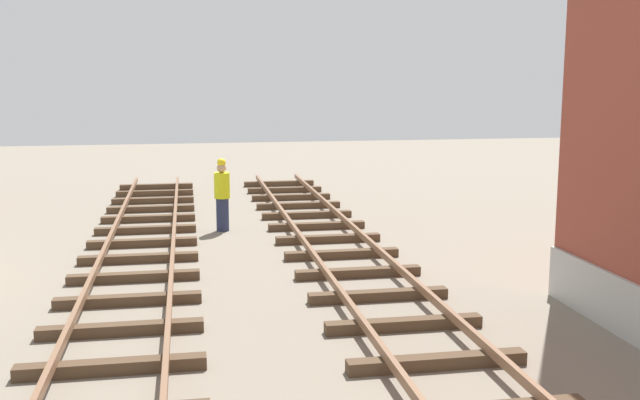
{
  "coord_description": "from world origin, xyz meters",
  "views": [
    {
      "loc": [
        -2.56,
        -4.43,
        3.91
      ],
      "look_at": [
        0.05,
        10.04,
        1.46
      ],
      "focal_mm": 41.79,
      "sensor_mm": 36.0,
      "label": 1
    }
  ],
  "objects": [
    {
      "name": "track_worker_foreground",
      "position": [
        -1.69,
        14.38,
        0.93
      ],
      "size": [
        0.4,
        0.4,
        1.87
      ],
      "color": "#262D4C",
      "rests_on": "ground"
    }
  ]
}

